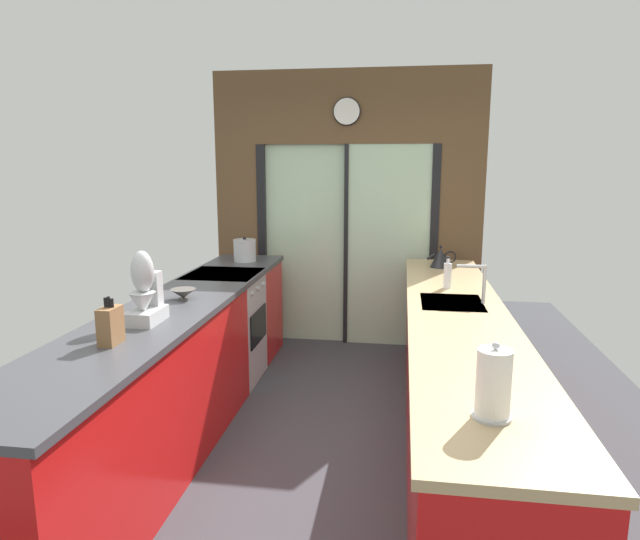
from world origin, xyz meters
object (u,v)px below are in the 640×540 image
at_px(knife_block, 110,325).
at_px(stand_mixer, 145,295).
at_px(kettle, 441,258).
at_px(soap_bottle, 448,275).
at_px(paper_towel_roll, 493,385).
at_px(stock_pot, 245,250).
at_px(mixing_bowl, 183,294).
at_px(oven_range, 225,327).

bearing_deg(knife_block, stand_mixer, 90.00).
distance_m(kettle, soap_bottle, 0.83).
height_order(soap_bottle, paper_towel_roll, paper_towel_roll).
distance_m(stock_pot, soap_bottle, 1.98).
xyz_separation_m(soap_bottle, paper_towel_roll, (-0.00, -2.13, 0.03)).
bearing_deg(mixing_bowl, stock_pot, 90.00).
relative_size(mixing_bowl, knife_block, 0.69).
bearing_deg(paper_towel_roll, stand_mixer, 151.59).
xyz_separation_m(stock_pot, kettle, (1.78, -0.04, -0.02)).
height_order(oven_range, soap_bottle, soap_bottle).
bearing_deg(oven_range, stand_mixer, -89.27).
bearing_deg(paper_towel_roll, stock_pot, 120.69).
bearing_deg(knife_block, stock_pot, 90.00).
xyz_separation_m(mixing_bowl, stock_pot, (-0.00, 1.48, 0.06)).
relative_size(stock_pot, paper_towel_roll, 0.80).
bearing_deg(paper_towel_roll, knife_block, 162.19).
distance_m(soap_bottle, paper_towel_roll, 2.13).
distance_m(mixing_bowl, stand_mixer, 0.57).
bearing_deg(paper_towel_roll, mixing_bowl, 139.60).
xyz_separation_m(knife_block, stock_pot, (0.00, 2.43, 0.00)).
bearing_deg(kettle, paper_towel_roll, -90.04).
height_order(kettle, paper_towel_roll, paper_towel_roll).
height_order(mixing_bowl, soap_bottle, soap_bottle).
bearing_deg(stock_pot, mixing_bowl, -90.00).
xyz_separation_m(oven_range, soap_bottle, (1.80, -0.27, 0.56)).
relative_size(knife_block, soap_bottle, 1.06).
distance_m(stand_mixer, paper_towel_roll, 2.02).
bearing_deg(mixing_bowl, paper_towel_roll, -40.40).
height_order(stock_pot, kettle, stock_pot).
bearing_deg(soap_bottle, oven_range, 171.35).
relative_size(mixing_bowl, stock_pot, 0.75).
bearing_deg(mixing_bowl, stand_mixer, -90.00).
distance_m(knife_block, paper_towel_roll, 1.87).
bearing_deg(stock_pot, stand_mixer, -90.00).
height_order(oven_range, mixing_bowl, mixing_bowl).
distance_m(mixing_bowl, knife_block, 0.94).
xyz_separation_m(oven_range, mixing_bowl, (0.02, -0.89, 0.50)).
distance_m(oven_range, paper_towel_roll, 3.06).
xyz_separation_m(stand_mixer, soap_bottle, (1.78, 1.17, -0.06)).
bearing_deg(oven_range, soap_bottle, -8.65).
bearing_deg(kettle, mixing_bowl, -140.92).
distance_m(stock_pot, paper_towel_roll, 3.49).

